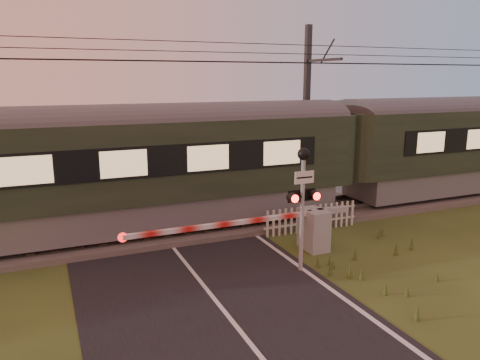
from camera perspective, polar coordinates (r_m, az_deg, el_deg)
name	(u,v)px	position (r m, az deg, el deg)	size (l,w,h in m)	color
ground	(235,325)	(10.10, -0.62, -17.31)	(160.00, 160.00, 0.00)	#2F3E18
road	(240,330)	(9.91, 0.01, -17.85)	(6.00, 140.00, 0.03)	black
track_bed	(160,230)	(15.78, -9.73, -6.02)	(140.00, 3.40, 0.39)	#47423D
overhead_wires	(153,53)	(15.00, -10.55, 14.96)	(120.00, 0.62, 0.62)	black
train	(337,153)	(18.04, 11.79, 3.29)	(41.72, 2.88, 3.89)	slate
boom_gate	(306,228)	(13.91, 8.04, -5.85)	(6.77, 0.94, 1.25)	gray
crossing_signal	(303,188)	(12.01, 7.67, -0.93)	(0.84, 0.35, 3.28)	gray
picket_fence	(311,218)	(15.69, 8.71, -4.62)	(3.47, 0.07, 0.89)	silver
catenary_mast	(307,110)	(19.73, 8.19, 8.42)	(0.22, 2.46, 7.07)	#2D2D30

